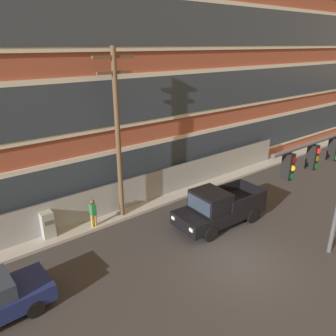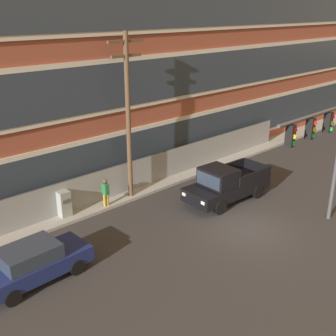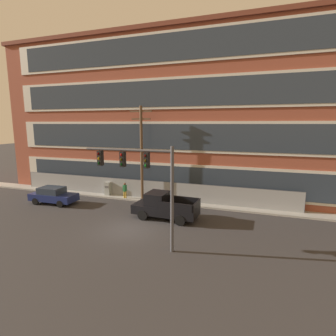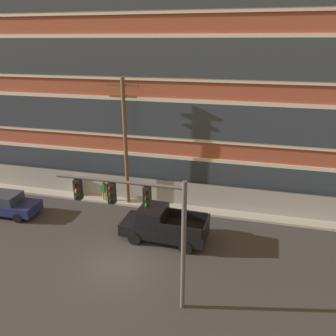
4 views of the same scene
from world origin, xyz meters
name	(u,v)px [view 1 (image 1 of 4)]	position (x,y,z in m)	size (l,w,h in m)	color
ground_plane	(239,263)	(0.00, 0.00, 0.00)	(160.00, 160.00, 0.00)	#333030
sidewalk_building_side	(147,204)	(0.00, 7.12, 0.08)	(80.00, 1.61, 0.16)	#9E9B93
brick_mill_building	(175,56)	(7.65, 13.81, 8.17)	(53.65, 12.36, 16.32)	brown
chain_link_fence	(116,198)	(-1.96, 7.31, 0.98)	(28.59, 0.06, 1.92)	gray
traffic_signal_mast	(327,170)	(2.17, -2.08, 4.51)	(5.60, 0.43, 6.17)	#4C4C51
pickup_truck_black	(218,208)	(1.68, 2.89, 0.96)	(5.24, 2.31, 2.06)	black
utility_pole_near_corner	(118,131)	(-1.92, 6.74, 4.93)	(2.17, 0.26, 9.01)	brown
electrical_cabinet	(48,226)	(-5.90, 7.08, 0.75)	(0.58, 0.55, 1.50)	#939993
pedestrian_near_cabinet	(93,212)	(-3.71, 6.58, 0.97)	(0.32, 0.41, 1.69)	#B7932D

